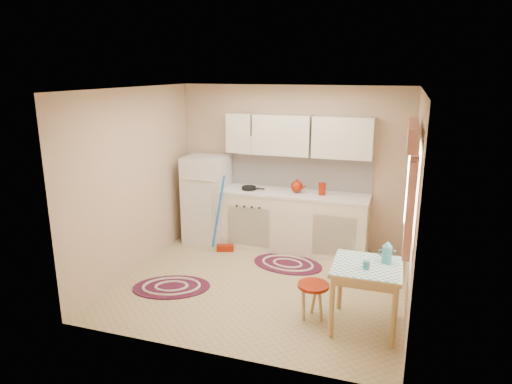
% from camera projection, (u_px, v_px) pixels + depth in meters
% --- Properties ---
extents(room_shell, '(3.64, 3.60, 2.52)m').
position_uv_depth(room_shell, '(278.00, 162.00, 5.74)').
color(room_shell, tan).
rests_on(room_shell, ground).
extents(fridge, '(0.65, 0.60, 1.40)m').
position_uv_depth(fridge, '(207.00, 199.00, 7.34)').
color(fridge, silver).
rests_on(fridge, ground).
extents(broom, '(0.30, 0.21, 1.20)m').
position_uv_depth(broom, '(225.00, 214.00, 6.91)').
color(broom, blue).
rests_on(broom, ground).
extents(base_cabinets, '(2.25, 0.60, 0.88)m').
position_uv_depth(base_cabinets, '(293.00, 222.00, 7.02)').
color(base_cabinets, beige).
rests_on(base_cabinets, ground).
extents(countertop, '(2.27, 0.62, 0.04)m').
position_uv_depth(countertop, '(294.00, 194.00, 6.90)').
color(countertop, silver).
rests_on(countertop, base_cabinets).
extents(frying_pan, '(0.23, 0.23, 0.05)m').
position_uv_depth(frying_pan, '(249.00, 188.00, 7.06)').
color(frying_pan, black).
rests_on(frying_pan, countertop).
extents(red_kettle, '(0.24, 0.23, 0.20)m').
position_uv_depth(red_kettle, '(297.00, 186.00, 6.86)').
color(red_kettle, maroon).
rests_on(red_kettle, countertop).
extents(red_canister, '(0.13, 0.13, 0.16)m').
position_uv_depth(red_canister, '(322.00, 190.00, 6.75)').
color(red_canister, maroon).
rests_on(red_canister, countertop).
extents(table, '(0.72, 0.72, 0.72)m').
position_uv_depth(table, '(365.00, 297.00, 4.89)').
color(table, tan).
rests_on(table, ground).
extents(stool, '(0.36, 0.36, 0.42)m').
position_uv_depth(stool, '(313.00, 301.00, 5.10)').
color(stool, maroon).
rests_on(stool, ground).
extents(coffee_pot, '(0.16, 0.15, 0.26)m').
position_uv_depth(coffee_pot, '(387.00, 252.00, 4.82)').
color(coffee_pot, teal).
rests_on(coffee_pot, table).
extents(mug, '(0.07, 0.07, 0.10)m').
position_uv_depth(mug, '(366.00, 265.00, 4.70)').
color(mug, teal).
rests_on(mug, table).
extents(rug_center, '(1.10, 0.81, 0.02)m').
position_uv_depth(rug_center, '(288.00, 264.00, 6.57)').
color(rug_center, maroon).
rests_on(rug_center, ground).
extents(rug_left, '(1.17, 0.98, 0.02)m').
position_uv_depth(rug_left, '(172.00, 287.00, 5.88)').
color(rug_left, maroon).
rests_on(rug_left, ground).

